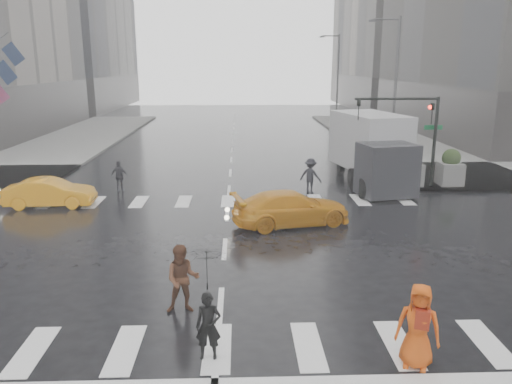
{
  "coord_description": "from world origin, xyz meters",
  "views": [
    {
      "loc": [
        0.52,
        -15.72,
        6.02
      ],
      "look_at": [
        1.12,
        2.0,
        1.44
      ],
      "focal_mm": 35.0,
      "sensor_mm": 36.0,
      "label": 1
    }
  ],
  "objects_px": {
    "traffic_signal_pole": "(416,124)",
    "box_truck": "(374,148)",
    "pedestrian_brown": "(183,279)",
    "pedestrian_orange": "(418,326)",
    "taxi_mid": "(50,193)"
  },
  "relations": [
    {
      "from": "traffic_signal_pole",
      "to": "box_truck",
      "type": "distance_m",
      "value": 2.34
    },
    {
      "from": "traffic_signal_pole",
      "to": "pedestrian_brown",
      "type": "relative_size",
      "value": 2.57
    },
    {
      "from": "pedestrian_brown",
      "to": "pedestrian_orange",
      "type": "height_order",
      "value": "pedestrian_orange"
    },
    {
      "from": "pedestrian_orange",
      "to": "traffic_signal_pole",
      "type": "bearing_deg",
      "value": 94.44
    },
    {
      "from": "pedestrian_brown",
      "to": "box_truck",
      "type": "xyz_separation_m",
      "value": [
        8.19,
        13.2,
        1.01
      ]
    },
    {
      "from": "pedestrian_brown",
      "to": "pedestrian_orange",
      "type": "relative_size",
      "value": 0.97
    },
    {
      "from": "traffic_signal_pole",
      "to": "pedestrian_orange",
      "type": "relative_size",
      "value": 2.5
    },
    {
      "from": "traffic_signal_pole",
      "to": "taxi_mid",
      "type": "xyz_separation_m",
      "value": [
        -16.68,
        -2.61,
        -2.6
      ]
    },
    {
      "from": "box_truck",
      "to": "taxi_mid",
      "type": "bearing_deg",
      "value": -179.31
    },
    {
      "from": "traffic_signal_pole",
      "to": "taxi_mid",
      "type": "distance_m",
      "value": 17.08
    },
    {
      "from": "pedestrian_orange",
      "to": "taxi_mid",
      "type": "distance_m",
      "value": 16.95
    },
    {
      "from": "pedestrian_brown",
      "to": "pedestrian_orange",
      "type": "xyz_separation_m",
      "value": [
        4.99,
        -2.49,
        0.03
      ]
    },
    {
      "from": "taxi_mid",
      "to": "pedestrian_brown",
      "type": "bearing_deg",
      "value": -147.95
    },
    {
      "from": "pedestrian_orange",
      "to": "box_truck",
      "type": "height_order",
      "value": "box_truck"
    },
    {
      "from": "pedestrian_brown",
      "to": "pedestrian_orange",
      "type": "distance_m",
      "value": 5.58
    }
  ]
}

